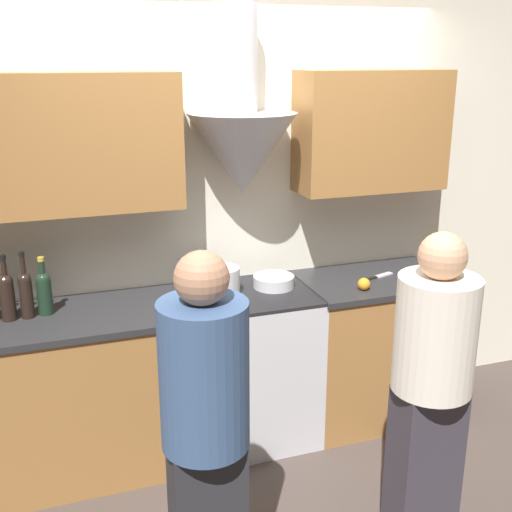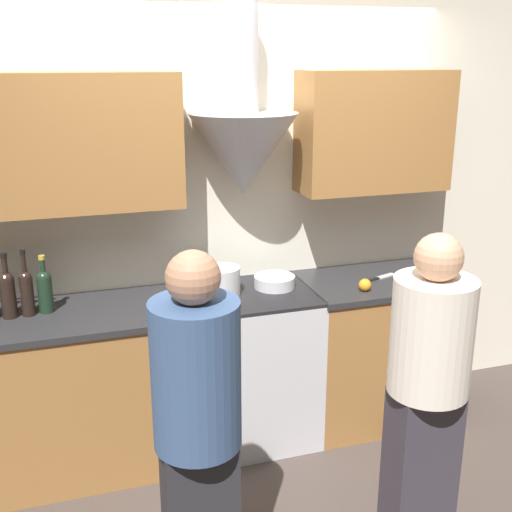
{
  "view_description": "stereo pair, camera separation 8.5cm",
  "coord_description": "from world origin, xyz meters",
  "views": [
    {
      "loc": [
        -1.09,
        -2.94,
        2.23
      ],
      "look_at": [
        0.0,
        0.22,
        1.18
      ],
      "focal_mm": 45.0,
      "sensor_mm": 36.0,
      "label": 1
    },
    {
      "loc": [
        -1.01,
        -2.96,
        2.23
      ],
      "look_at": [
        0.0,
        0.22,
        1.18
      ],
      "focal_mm": 45.0,
      "sensor_mm": 36.0,
      "label": 2
    }
  ],
  "objects": [
    {
      "name": "stove_range",
      "position": [
        0.0,
        0.32,
        0.47
      ],
      "size": [
        0.72,
        0.6,
        0.93
      ],
      "color": "silver",
      "rests_on": "ground_plane"
    },
    {
      "name": "ground_plane",
      "position": [
        0.0,
        0.0,
        0.0
      ],
      "size": [
        12.0,
        12.0,
        0.0
      ],
      "primitive_type": "plane",
      "color": "#423833"
    },
    {
      "name": "wine_bottle_4",
      "position": [
        -1.11,
        0.38,
        1.06
      ],
      "size": [
        0.08,
        0.08,
        0.31
      ],
      "color": "black",
      "rests_on": "counter_left"
    },
    {
      "name": "mixing_bowl",
      "position": [
        0.16,
        0.37,
        0.96
      ],
      "size": [
        0.24,
        0.24,
        0.07
      ],
      "color": "silver",
      "rests_on": "stove_range"
    },
    {
      "name": "wall_back",
      "position": [
        -0.05,
        0.59,
        1.46
      ],
      "size": [
        8.4,
        0.61,
        2.6
      ],
      "color": "silver",
      "rests_on": "ground_plane"
    },
    {
      "name": "wine_bottle_2",
      "position": [
        -1.29,
        0.36,
        1.07
      ],
      "size": [
        0.08,
        0.08,
        0.35
      ],
      "color": "black",
      "rests_on": "counter_left"
    },
    {
      "name": "person_foreground_right",
      "position": [
        0.45,
        -0.82,
        0.85
      ],
      "size": [
        0.35,
        0.35,
        1.54
      ],
      "color": "#38333D",
      "rests_on": "ground_plane"
    },
    {
      "name": "counter_right",
      "position": [
        0.81,
        0.32,
        0.47
      ],
      "size": [
        0.93,
        0.62,
        0.93
      ],
      "color": "#9E6B38",
      "rests_on": "ground_plane"
    },
    {
      "name": "wine_bottle_3",
      "position": [
        -1.2,
        0.36,
        1.07
      ],
      "size": [
        0.07,
        0.07,
        0.36
      ],
      "color": "black",
      "rests_on": "counter_left"
    },
    {
      "name": "person_foreground_left",
      "position": [
        -0.58,
        -0.86,
        0.87
      ],
      "size": [
        0.34,
        0.34,
        1.58
      ],
      "color": "#28282D",
      "rests_on": "ground_plane"
    },
    {
      "name": "chefs_knife",
      "position": [
        0.84,
        0.32,
        0.93
      ],
      "size": [
        0.21,
        0.1,
        0.01
      ],
      "rotation": [
        0.0,
        0.0,
        0.32
      ],
      "color": "silver",
      "rests_on": "counter_right"
    },
    {
      "name": "orange_fruit",
      "position": [
        0.64,
        0.15,
        0.97
      ],
      "size": [
        0.07,
        0.07,
        0.07
      ],
      "color": "orange",
      "rests_on": "counter_right"
    },
    {
      "name": "counter_left",
      "position": [
        -0.96,
        0.32,
        0.47
      ],
      "size": [
        1.23,
        0.62,
        0.93
      ],
      "color": "#9E6B38",
      "rests_on": "ground_plane"
    },
    {
      "name": "stock_pot",
      "position": [
        -0.16,
        0.35,
        1.01
      ],
      "size": [
        0.21,
        0.21,
        0.16
      ],
      "color": "silver",
      "rests_on": "stove_range"
    }
  ]
}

